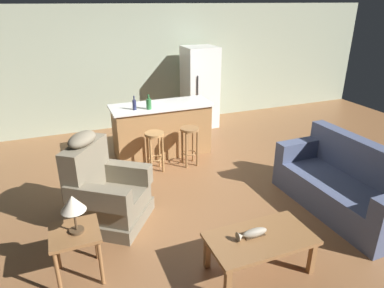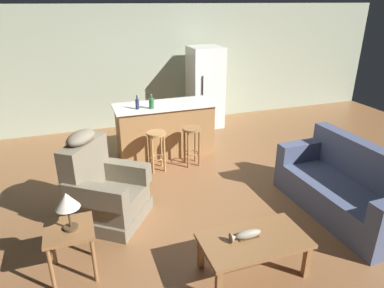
{
  "view_description": "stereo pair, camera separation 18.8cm",
  "coord_description": "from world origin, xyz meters",
  "px_view_note": "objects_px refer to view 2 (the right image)",
  "views": [
    {
      "loc": [
        -1.66,
        -4.31,
        2.66
      ],
      "look_at": [
        0.02,
        -0.1,
        0.75
      ],
      "focal_mm": 32.0,
      "sensor_mm": 36.0,
      "label": 1
    },
    {
      "loc": [
        -1.48,
        -4.38,
        2.66
      ],
      "look_at": [
        0.02,
        -0.1,
        0.75
      ],
      "focal_mm": 32.0,
      "sensor_mm": 36.0,
      "label": 2
    }
  ],
  "objects_px": {
    "end_table": "(70,236)",
    "refrigerator": "(205,88)",
    "bar_stool_left": "(157,144)",
    "coffee_table": "(254,243)",
    "kitchen_island": "(165,129)",
    "bottle_tall_green": "(137,104)",
    "bottle_short_amber": "(152,103)",
    "table_lamp": "(67,202)",
    "fish_figurine": "(246,235)",
    "recliner_near_lamp": "(103,190)",
    "bar_stool_right": "(192,139)",
    "couch": "(346,189)"
  },
  "relations": [
    {
      "from": "end_table",
      "to": "refrigerator",
      "type": "xyz_separation_m",
      "value": [
        2.97,
        3.86,
        0.42
      ]
    },
    {
      "from": "end_table",
      "to": "bar_stool_left",
      "type": "bearing_deg",
      "value": 55.44
    },
    {
      "from": "coffee_table",
      "to": "kitchen_island",
      "type": "xyz_separation_m",
      "value": [
        -0.05,
        3.27,
        0.11
      ]
    },
    {
      "from": "end_table",
      "to": "bottle_tall_green",
      "type": "bearing_deg",
      "value": 64.4
    },
    {
      "from": "end_table",
      "to": "bottle_short_amber",
      "type": "bearing_deg",
      "value": 59.65
    },
    {
      "from": "coffee_table",
      "to": "end_table",
      "type": "height_order",
      "value": "end_table"
    },
    {
      "from": "coffee_table",
      "to": "table_lamp",
      "type": "xyz_separation_m",
      "value": [
        -1.74,
        0.59,
        0.5
      ]
    },
    {
      "from": "fish_figurine",
      "to": "kitchen_island",
      "type": "xyz_separation_m",
      "value": [
        0.03,
        3.23,
        0.02
      ]
    },
    {
      "from": "coffee_table",
      "to": "end_table",
      "type": "distance_m",
      "value": 1.87
    },
    {
      "from": "refrigerator",
      "to": "bottle_tall_green",
      "type": "relative_size",
      "value": 7.39
    },
    {
      "from": "coffee_table",
      "to": "table_lamp",
      "type": "relative_size",
      "value": 2.68
    },
    {
      "from": "coffee_table",
      "to": "kitchen_island",
      "type": "distance_m",
      "value": 3.27
    },
    {
      "from": "table_lamp",
      "to": "kitchen_island",
      "type": "xyz_separation_m",
      "value": [
        1.69,
        2.68,
        -0.39
      ]
    },
    {
      "from": "recliner_near_lamp",
      "to": "refrigerator",
      "type": "bearing_deg",
      "value": 85.09
    },
    {
      "from": "end_table",
      "to": "table_lamp",
      "type": "xyz_separation_m",
      "value": [
        0.03,
        -0.02,
        0.41
      ]
    },
    {
      "from": "bar_stool_right",
      "to": "recliner_near_lamp",
      "type": "bearing_deg",
      "value": -144.62
    },
    {
      "from": "bottle_short_amber",
      "to": "end_table",
      "type": "bearing_deg",
      "value": -120.35
    },
    {
      "from": "end_table",
      "to": "bar_stool_left",
      "type": "relative_size",
      "value": 0.82
    },
    {
      "from": "kitchen_island",
      "to": "bar_stool_left",
      "type": "bearing_deg",
      "value": -116.69
    },
    {
      "from": "fish_figurine",
      "to": "kitchen_island",
      "type": "height_order",
      "value": "kitchen_island"
    },
    {
      "from": "refrigerator",
      "to": "bottle_short_amber",
      "type": "xyz_separation_m",
      "value": [
        -1.53,
        -1.4,
        0.17
      ]
    },
    {
      "from": "recliner_near_lamp",
      "to": "bar_stool_right",
      "type": "relative_size",
      "value": 1.76
    },
    {
      "from": "fish_figurine",
      "to": "bottle_short_amber",
      "type": "bearing_deg",
      "value": 94.56
    },
    {
      "from": "bar_stool_right",
      "to": "refrigerator",
      "type": "distance_m",
      "value": 2.1
    },
    {
      "from": "recliner_near_lamp",
      "to": "coffee_table",
      "type": "bearing_deg",
      "value": -12.0
    },
    {
      "from": "refrigerator",
      "to": "bottle_short_amber",
      "type": "distance_m",
      "value": 2.08
    },
    {
      "from": "coffee_table",
      "to": "end_table",
      "type": "relative_size",
      "value": 1.96
    },
    {
      "from": "coffee_table",
      "to": "refrigerator",
      "type": "distance_m",
      "value": 4.65
    },
    {
      "from": "kitchen_island",
      "to": "bar_stool_right",
      "type": "xyz_separation_m",
      "value": [
        0.3,
        -0.63,
        -0.01
      ]
    },
    {
      "from": "recliner_near_lamp",
      "to": "end_table",
      "type": "bearing_deg",
      "value": -78.91
    },
    {
      "from": "end_table",
      "to": "bottle_tall_green",
      "type": "distance_m",
      "value": 2.85
    },
    {
      "from": "couch",
      "to": "table_lamp",
      "type": "xyz_separation_m",
      "value": [
        -3.45,
        -0.0,
        0.53
      ]
    },
    {
      "from": "bar_stool_right",
      "to": "bottle_tall_green",
      "type": "xyz_separation_m",
      "value": [
        -0.81,
        0.49,
        0.57
      ]
    },
    {
      "from": "coffee_table",
      "to": "fish_figurine",
      "type": "relative_size",
      "value": 3.24
    },
    {
      "from": "table_lamp",
      "to": "refrigerator",
      "type": "bearing_deg",
      "value": 52.81
    },
    {
      "from": "couch",
      "to": "bar_stool_left",
      "type": "bearing_deg",
      "value": -45.63
    },
    {
      "from": "recliner_near_lamp",
      "to": "bottle_tall_green",
      "type": "height_order",
      "value": "recliner_near_lamp"
    },
    {
      "from": "recliner_near_lamp",
      "to": "bottle_tall_green",
      "type": "xyz_separation_m",
      "value": [
        0.8,
        1.63,
        0.62
      ]
    },
    {
      "from": "bar_stool_right",
      "to": "refrigerator",
      "type": "relative_size",
      "value": 0.39
    },
    {
      "from": "fish_figurine",
      "to": "recliner_near_lamp",
      "type": "bearing_deg",
      "value": 131.03
    },
    {
      "from": "coffee_table",
      "to": "recliner_near_lamp",
      "type": "relative_size",
      "value": 0.92
    },
    {
      "from": "kitchen_island",
      "to": "bar_stool_right",
      "type": "height_order",
      "value": "kitchen_island"
    },
    {
      "from": "fish_figurine",
      "to": "end_table",
      "type": "bearing_deg",
      "value": 161.34
    },
    {
      "from": "refrigerator",
      "to": "recliner_near_lamp",
      "type": "bearing_deg",
      "value": -130.75
    },
    {
      "from": "recliner_near_lamp",
      "to": "bottle_short_amber",
      "type": "relative_size",
      "value": 4.75
    },
    {
      "from": "coffee_table",
      "to": "end_table",
      "type": "bearing_deg",
      "value": 161.13
    },
    {
      "from": "table_lamp",
      "to": "bar_stool_left",
      "type": "height_order",
      "value": "table_lamp"
    },
    {
      "from": "bottle_short_amber",
      "to": "table_lamp",
      "type": "bearing_deg",
      "value": -119.72
    },
    {
      "from": "end_table",
      "to": "bar_stool_right",
      "type": "distance_m",
      "value": 2.86
    },
    {
      "from": "end_table",
      "to": "bottle_tall_green",
      "type": "xyz_separation_m",
      "value": [
        1.21,
        2.52,
        0.58
      ]
    }
  ]
}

